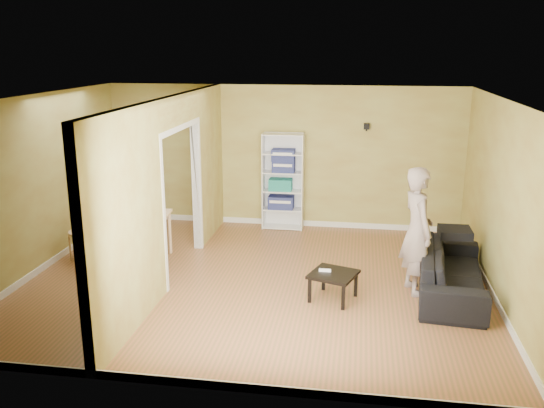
{
  "coord_description": "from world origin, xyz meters",
  "views": [
    {
      "loc": [
        1.41,
        -7.56,
        3.25
      ],
      "look_at": [
        0.2,
        0.2,
        1.1
      ],
      "focal_mm": 38.0,
      "sensor_mm": 36.0,
      "label": 1
    }
  ],
  "objects": [
    {
      "name": "game_controller",
      "position": [
        1.01,
        -0.42,
        0.39
      ],
      "size": [
        0.16,
        0.04,
        0.03
      ],
      "primitive_type": "cube",
      "color": "white",
      "rests_on": "coffee_table"
    },
    {
      "name": "room_shell",
      "position": [
        0.0,
        0.0,
        1.3
      ],
      "size": [
        6.5,
        6.5,
        6.5
      ],
      "color": "#965737",
      "rests_on": "ground"
    },
    {
      "name": "chair_near",
      "position": [
        -1.96,
        -0.12,
        0.46
      ],
      "size": [
        0.43,
        0.43,
        0.91
      ],
      "primitive_type": null,
      "rotation": [
        0.0,
        0.0,
        0.03
      ],
      "color": "#C7B480",
      "rests_on": "ground"
    },
    {
      "name": "wall_speaker",
      "position": [
        1.5,
        2.69,
        1.9
      ],
      "size": [
        0.1,
        0.1,
        0.1
      ],
      "primitive_type": "cube",
      "color": "black",
      "rests_on": "room_shell"
    },
    {
      "name": "sofa",
      "position": [
        2.7,
        0.01,
        0.4
      ],
      "size": [
        2.21,
        1.12,
        0.81
      ],
      "primitive_type": "imported",
      "rotation": [
        0.0,
        0.0,
        1.47
      ],
      "color": "black",
      "rests_on": "ground"
    },
    {
      "name": "dining_table",
      "position": [
        -2.09,
        0.52,
        0.66
      ],
      "size": [
        1.18,
        0.79,
        0.74
      ],
      "rotation": [
        0.0,
        0.0,
        0.11
      ],
      "color": "#E7C07E",
      "rests_on": "ground"
    },
    {
      "name": "partition",
      "position": [
        -1.2,
        0.0,
        1.3
      ],
      "size": [
        0.22,
        5.5,
        2.6
      ],
      "primitive_type": null,
      "color": "tan",
      "rests_on": "ground"
    },
    {
      "name": "person",
      "position": [
        2.2,
        -0.02,
        1.02
      ],
      "size": [
        0.88,
        0.77,
        2.05
      ],
      "primitive_type": "imported",
      "rotation": [
        0.0,
        0.0,
        1.86
      ],
      "color": "slate",
      "rests_on": "ground"
    },
    {
      "name": "chair_far",
      "position": [
        -1.99,
        1.13,
        0.53
      ],
      "size": [
        0.63,
        0.63,
        1.06
      ],
      "primitive_type": null,
      "rotation": [
        0.0,
        0.0,
        2.75
      ],
      "color": "tan",
      "rests_on": "ground"
    },
    {
      "name": "paper_box_navy_a",
      "position": [
        0.01,
        2.56,
        0.49
      ],
      "size": [
        0.46,
        0.3,
        0.23
      ],
      "primitive_type": "cube",
      "color": "navy",
      "rests_on": "bookshelf"
    },
    {
      "name": "chair_left",
      "position": [
        -2.86,
        0.47,
        0.47
      ],
      "size": [
        0.47,
        0.47,
        0.94
      ],
      "primitive_type": null,
      "rotation": [
        0.0,
        0.0,
        -1.66
      ],
      "color": "tan",
      "rests_on": "ground"
    },
    {
      "name": "paper_box_navy_c",
      "position": [
        0.04,
        2.56,
        1.38
      ],
      "size": [
        0.41,
        0.27,
        0.21
      ],
      "primitive_type": "cube",
      "color": "navy",
      "rests_on": "bookshelf"
    },
    {
      "name": "coffee_table",
      "position": [
        1.12,
        -0.46,
        0.32
      ],
      "size": [
        0.56,
        0.56,
        0.37
      ],
      "rotation": [
        0.0,
        0.0,
        -0.33
      ],
      "color": "black",
      "rests_on": "ground"
    },
    {
      "name": "bookshelf",
      "position": [
        0.04,
        2.6,
        0.88
      ],
      "size": [
        0.74,
        0.32,
        1.76
      ],
      "color": "white",
      "rests_on": "ground"
    },
    {
      "name": "paper_box_teal",
      "position": [
        -0.01,
        2.56,
        0.82
      ],
      "size": [
        0.41,
        0.27,
        0.21
      ],
      "primitive_type": "cube",
      "color": "#1C6E67",
      "rests_on": "bookshelf"
    },
    {
      "name": "paper_box_navy_b",
      "position": [
        0.05,
        2.56,
        1.17
      ],
      "size": [
        0.4,
        0.26,
        0.2
      ],
      "primitive_type": "cube",
      "color": "#171454",
      "rests_on": "bookshelf"
    }
  ]
}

